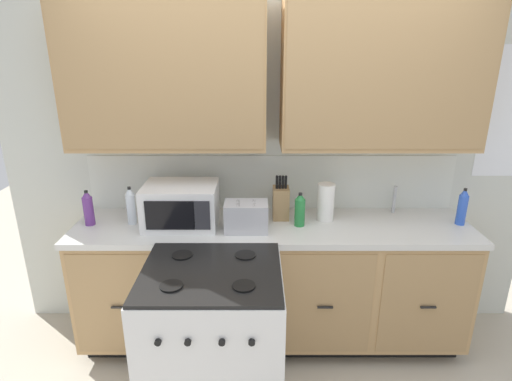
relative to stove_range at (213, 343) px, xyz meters
The scene contains 13 objects.
ground_plane 0.67m from the stove_range, 43.10° to the left, with size 8.00×8.00×0.00m, color #B2A893.
wall_unit 1.49m from the stove_range, 66.76° to the left, with size 3.84×0.40×2.44m.
counter_run 0.72m from the stove_range, 60.48° to the left, with size 2.67×0.64×0.93m.
stove_range is the anchor object (origin of this frame).
microwave 0.90m from the stove_range, 112.50° to the left, with size 0.48×0.37×0.28m.
toaster 0.79m from the stove_range, 71.67° to the left, with size 0.28×0.18×0.19m.
knife_block 1.02m from the stove_range, 60.87° to the left, with size 0.11×0.14×0.31m.
sink_faucet 1.59m from the stove_range, 34.30° to the left, with size 0.02×0.02×0.20m, color #B2B5BA.
paper_towel_roll 1.17m from the stove_range, 44.50° to the left, with size 0.12×0.12×0.26m, color white.
bottle_violet 1.22m from the stove_range, 144.70° to the left, with size 0.07×0.07×0.24m.
bottle_clear 1.06m from the stove_range, 132.94° to the left, with size 0.06×0.06×0.26m.
bottle_green 0.99m from the stove_range, 48.80° to the left, with size 0.07×0.07×0.23m.
bottle_blue 1.83m from the stove_range, 21.23° to the left, with size 0.06×0.06×0.25m.
Camera 1 is at (-0.11, -2.26, 2.06)m, focal length 28.99 mm.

